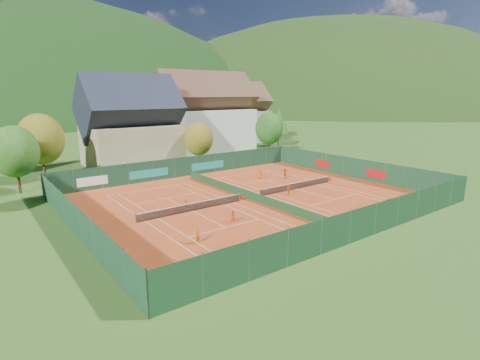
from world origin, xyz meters
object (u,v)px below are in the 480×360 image
chalet (131,128)px  player_left_near (198,235)px  hotel_block_a (205,117)px  player_right_near (288,190)px  player_right_far_b (285,174)px  ball_hopper (388,200)px  player_right_far_a (260,174)px  player_left_far (186,205)px  hotel_block_b (235,117)px  player_left_mid (233,217)px

chalet → player_left_near: (-9.10, -38.10, -5.90)m
hotel_block_a → player_right_near: (-11.05, -37.59, -6.71)m
player_right_far_b → ball_hopper: bearing=45.6°
player_right_far_a → player_right_far_b: player_right_far_a is taller
player_left_far → player_right_far_b: size_ratio=0.85×
hotel_block_a → player_left_near: size_ratio=14.83×
chalet → player_right_far_a: chalet is taller
ball_hopper → player_right_far_a: 19.55m
hotel_block_b → player_right_far_b: size_ratio=11.85×
player_left_near → player_left_mid: bearing=1.9°
player_right_near → player_right_far_b: (6.25, 7.22, 0.06)m
chalet → player_right_far_b: (14.20, -24.36, -5.90)m
player_left_mid → player_right_far_a: player_right_far_a is taller
hotel_block_a → player_right_far_b: (-4.80, -30.36, -6.65)m
player_left_near → player_right_far_a: (20.13, 15.87, 0.00)m
hotel_block_a → player_right_far_a: size_ratio=14.79×
chalet → player_right_near: size_ratio=12.10×
player_left_mid → hotel_block_a: bearing=92.8°
chalet → hotel_block_a: hotel_block_a is taller
hotel_block_b → player_right_far_b: bearing=-116.1°
player_left_near → player_right_near: bearing=-0.5°
hotel_block_a → player_left_mid: size_ratio=16.75×
hotel_block_b → hotel_block_a: bearing=-150.3°
ball_hopper → player_right_far_a: (-3.12, 19.30, 0.18)m
player_right_far_b → hotel_block_b: bearing=-160.4°
hotel_block_a → player_left_far: size_ratio=17.34×
player_left_far → ball_hopper: bearing=159.2°
chalet → player_left_mid: size_ratio=12.56×
hotel_block_a → player_left_far: bearing=-124.7°
player_left_mid → player_right_far_b: bearing=63.9°
chalet → player_right_far_b: bearing=-59.8°
chalet → player_left_far: (-5.37, -29.21, -6.00)m
ball_hopper → chalet: bearing=108.8°
ball_hopper → player_left_far: bearing=147.8°
hotel_block_b → player_right_near: 52.36m
chalet → player_right_far_a: size_ratio=11.09×
chalet → player_right_far_a: 25.50m
hotel_block_b → chalet: bearing=-157.0°
player_left_mid → player_left_far: size_ratio=1.04×
player_left_near → player_right_far_b: size_ratio=1.00×
player_left_far → player_right_near: size_ratio=0.93×
player_left_far → player_right_far_a: size_ratio=0.85×
player_right_far_a → player_left_far: bearing=35.4°
player_left_mid → player_right_far_a: bearing=74.0°
player_right_near → player_right_far_a: player_right_far_a is taller
hotel_block_a → player_left_near: (-28.10, -44.10, -6.65)m
player_left_near → hotel_block_b: bearing=29.7°
player_right_near → player_right_far_a: (3.08, 9.36, 0.06)m
hotel_block_a → player_left_mid: bearing=-118.5°
chalet → hotel_block_b: size_ratio=0.94×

